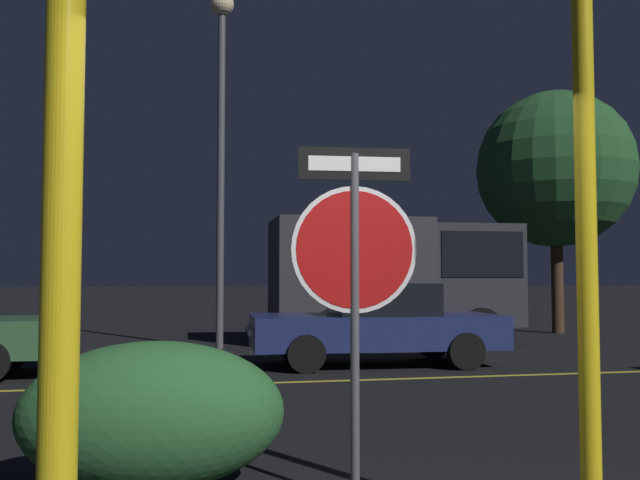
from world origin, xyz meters
The scene contains 9 objects.
road_center_stripe centered at (0.00, 6.75, 0.00)m, with size 42.65×0.12×0.01m, color gold.
stop_sign centered at (0.29, 1.32, 1.64)m, with size 0.85×0.09×2.34m.
yellow_pole_left centered at (-1.33, -0.37, 1.36)m, with size 0.15×0.15×2.72m, color yellow.
yellow_pole_right centered at (1.33, 0.27, 1.62)m, with size 0.11×0.11×3.24m, color yellow.
hedge_bush_2 centered at (-1.02, 1.88, 0.51)m, with size 1.84×0.98×1.03m, color #285B2D.
passing_car_3 centered at (2.55, 8.46, 0.69)m, with size 4.36×2.13×1.39m.
delivery_truck centered at (4.22, 12.20, 1.60)m, with size 5.56×2.55×2.79m.
street_lamp centered at (0.12, 11.79, 5.18)m, with size 0.52×0.52×7.60m.
tree_1 centered at (9.35, 14.23, 4.43)m, with size 4.25×4.25×6.57m.
Camera 1 is at (-0.92, -3.27, 1.46)m, focal length 40.00 mm.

